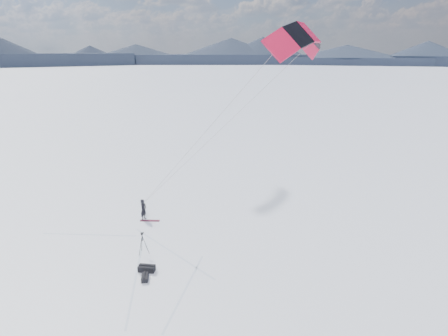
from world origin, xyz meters
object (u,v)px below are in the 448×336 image
Objects in this scene: snowboard at (150,221)px; gear_bag_b at (145,277)px; gear_bag_a at (147,268)px; tripod at (142,240)px; snowkiter at (144,219)px.

snowboard is 1.82× the size of gear_bag_b.
snowboard is at bearing -178.60° from gear_bag_b.
gear_bag_b is at bearing -78.69° from gear_bag_a.
tripod is 1.38× the size of gear_bag_a.
snowkiter reaches higher than snowboard.
gear_bag_a is (1.60, -1.40, -0.77)m from tripod.
gear_bag_a is (5.08, -5.16, 0.19)m from snowkiter.
snowkiter is 2.03× the size of gear_bag_b.
gear_bag_a is at bearing 176.32° from gear_bag_b.
gear_bag_b is at bearing -74.87° from tripod.
snowkiter is at bearing 102.87° from tripod.
tripod is 2.26m from gear_bag_a.
snowkiter is at bearing -175.45° from gear_bag_b.
gear_bag_b is at bearing -78.87° from snowboard.
snowkiter is 8.08m from gear_bag_b.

